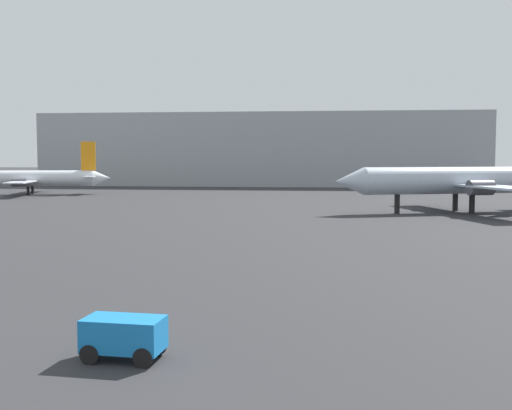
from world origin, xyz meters
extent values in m
cylinder|color=#B2BCCC|center=(16.57, 62.39, 3.48)|extent=(20.82, 9.54, 2.92)
cone|color=#B2BCCC|center=(5.12, 58.48, 3.48)|extent=(3.99, 3.81, 2.92)
cube|color=#B2BCCC|center=(17.57, 62.73, 3.04)|extent=(11.00, 22.76, 0.21)
cylinder|color=#4C4C54|center=(18.36, 58.44, 2.90)|extent=(2.96, 2.31, 1.56)
cylinder|color=#4C4C54|center=(15.58, 66.61, 2.90)|extent=(2.96, 2.31, 1.56)
cube|color=black|center=(10.21, 60.22, 1.01)|extent=(0.55, 0.55, 2.02)
cube|color=black|center=(18.13, 61.09, 1.01)|extent=(0.55, 0.55, 2.02)
cube|color=black|center=(17.01, 64.37, 1.01)|extent=(0.55, 0.55, 2.02)
cylinder|color=silver|center=(-45.07, 86.67, 2.57)|extent=(21.74, 7.17, 2.45)
cone|color=silver|center=(-33.16, 89.35, 2.57)|extent=(3.17, 2.98, 2.45)
cube|color=silver|center=(-44.01, 86.91, 2.21)|extent=(7.23, 20.06, 0.17)
cube|color=silver|center=(-34.82, 88.98, 2.82)|extent=(2.98, 6.21, 0.11)
cube|color=orange|center=(-35.17, 88.90, 6.08)|extent=(2.27, 0.71, 4.56)
cylinder|color=#4C4C54|center=(-43.82, 83.07, 2.08)|extent=(2.37, 1.72, 1.28)
cylinder|color=#4C4C54|center=(-45.48, 90.45, 2.08)|extent=(2.37, 1.72, 1.28)
cube|color=black|center=(-43.70, 85.52, 0.67)|extent=(0.43, 0.43, 1.35)
cube|color=black|center=(-44.33, 88.30, 0.67)|extent=(0.43, 0.43, 1.35)
cube|color=#1972BF|center=(-2.98, 9.48, 0.80)|extent=(2.49, 1.48, 1.00)
cylinder|color=black|center=(-3.87, 8.96, 0.30)|extent=(0.61, 0.24, 0.60)
cylinder|color=black|center=(-3.78, 10.12, 0.30)|extent=(0.61, 0.24, 0.60)
cylinder|color=black|center=(-2.19, 8.83, 0.30)|extent=(0.61, 0.24, 0.60)
cylinder|color=black|center=(-2.10, 10.00, 0.30)|extent=(0.61, 0.24, 0.60)
cube|color=#999EA3|center=(-11.21, 125.78, 7.30)|extent=(89.16, 23.15, 14.60)
camera|label=1|loc=(3.26, -9.00, 6.24)|focal=44.90mm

